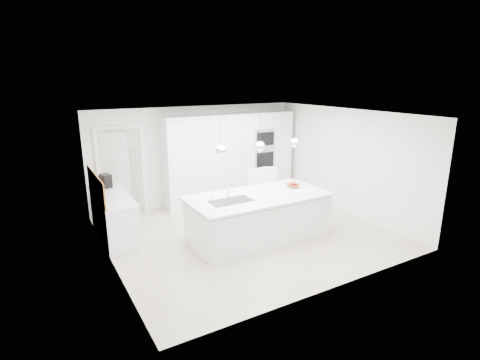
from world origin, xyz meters
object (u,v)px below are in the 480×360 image
island_base (259,218)px  espresso_machine (106,181)px  bar_stool_right (273,192)px  fruit_bowl (293,186)px  bar_stool_left (259,196)px

island_base → espresso_machine: espresso_machine is taller
island_base → bar_stool_right: (0.99, 0.95, 0.14)m
bar_stool_right → espresso_machine: bearing=-175.5°
fruit_bowl → espresso_machine: 4.03m
espresso_machine → bar_stool_right: espresso_machine is taller
bar_stool_right → island_base: bearing=-112.8°
espresso_machine → bar_stool_left: 3.36m
bar_stool_left → espresso_machine: bearing=155.9°
bar_stool_right → bar_stool_left: bearing=-141.6°
island_base → bar_stool_left: 0.99m
espresso_machine → bar_stool_right: bearing=-34.3°
fruit_bowl → bar_stool_right: bearing=87.6°
island_base → fruit_bowl: fruit_bowl is taller
fruit_bowl → espresso_machine: (-3.49, 2.02, 0.11)m
island_base → bar_stool_right: bar_stool_right is taller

